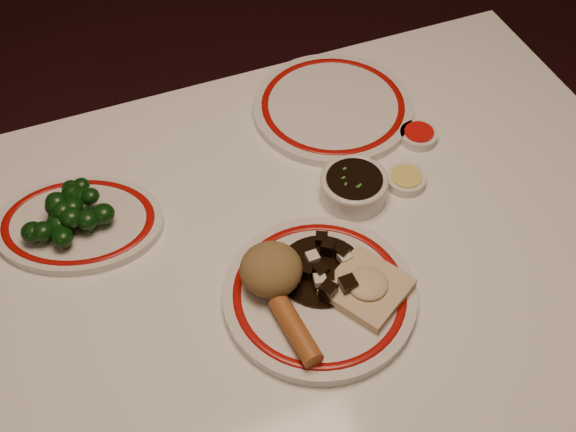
{
  "coord_description": "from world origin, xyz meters",
  "views": [
    {
      "loc": [
        -0.25,
        -0.56,
        1.61
      ],
      "look_at": [
        -0.0,
        0.06,
        0.8
      ],
      "focal_mm": 45.0,
      "sensor_mm": 36.0,
      "label": 1
    }
  ],
  "objects_px": {
    "spring_roll": "(296,330)",
    "soy_bowl": "(354,188)",
    "rice_mound": "(271,269)",
    "stirfry_heap": "(322,270)",
    "broccoli_pile": "(70,211)",
    "fried_wonton": "(367,287)",
    "broccoli_plate": "(79,223)",
    "dining_table": "(303,301)",
    "main_plate": "(319,295)"
  },
  "relations": [
    {
      "from": "spring_roll",
      "to": "soy_bowl",
      "type": "distance_m",
      "value": 0.28
    },
    {
      "from": "rice_mound",
      "to": "stirfry_heap",
      "type": "relative_size",
      "value": 0.7
    },
    {
      "from": "spring_roll",
      "to": "broccoli_pile",
      "type": "height_order",
      "value": "broccoli_pile"
    },
    {
      "from": "fried_wonton",
      "to": "broccoli_plate",
      "type": "relative_size",
      "value": 0.45
    },
    {
      "from": "fried_wonton",
      "to": "dining_table",
      "type": "bearing_deg",
      "value": 126.6
    },
    {
      "from": "broccoli_pile",
      "to": "main_plate",
      "type": "bearing_deg",
      "value": -41.21
    },
    {
      "from": "dining_table",
      "to": "broccoli_plate",
      "type": "height_order",
      "value": "broccoli_plate"
    },
    {
      "from": "rice_mound",
      "to": "stirfry_heap",
      "type": "bearing_deg",
      "value": -10.31
    },
    {
      "from": "rice_mound",
      "to": "fried_wonton",
      "type": "height_order",
      "value": "rice_mound"
    },
    {
      "from": "soy_bowl",
      "to": "spring_roll",
      "type": "bearing_deg",
      "value": -131.16
    },
    {
      "from": "main_plate",
      "to": "stirfry_heap",
      "type": "relative_size",
      "value": 2.76
    },
    {
      "from": "broccoli_plate",
      "to": "broccoli_pile",
      "type": "height_order",
      "value": "broccoli_pile"
    },
    {
      "from": "dining_table",
      "to": "soy_bowl",
      "type": "height_order",
      "value": "soy_bowl"
    },
    {
      "from": "spring_roll",
      "to": "stirfry_heap",
      "type": "xyz_separation_m",
      "value": [
        0.07,
        0.08,
        -0.0
      ]
    },
    {
      "from": "rice_mound",
      "to": "spring_roll",
      "type": "bearing_deg",
      "value": -90.53
    },
    {
      "from": "broccoli_plate",
      "to": "stirfry_heap",
      "type": "bearing_deg",
      "value": -36.86
    },
    {
      "from": "main_plate",
      "to": "spring_roll",
      "type": "distance_m",
      "value": 0.08
    },
    {
      "from": "fried_wonton",
      "to": "soy_bowl",
      "type": "xyz_separation_m",
      "value": [
        0.06,
        0.18,
        -0.01
      ]
    },
    {
      "from": "fried_wonton",
      "to": "broccoli_plate",
      "type": "height_order",
      "value": "fried_wonton"
    },
    {
      "from": "main_plate",
      "to": "broccoli_pile",
      "type": "xyz_separation_m",
      "value": [
        -0.3,
        0.26,
        0.03
      ]
    },
    {
      "from": "rice_mound",
      "to": "broccoli_pile",
      "type": "bearing_deg",
      "value": 137.54
    },
    {
      "from": "spring_roll",
      "to": "broccoli_pile",
      "type": "bearing_deg",
      "value": 121.98
    },
    {
      "from": "stirfry_heap",
      "to": "broccoli_pile",
      "type": "xyz_separation_m",
      "value": [
        -0.31,
        0.23,
        0.01
      ]
    },
    {
      "from": "broccoli_plate",
      "to": "broccoli_pile",
      "type": "relative_size",
      "value": 2.21
    },
    {
      "from": "dining_table",
      "to": "main_plate",
      "type": "bearing_deg",
      "value": -90.87
    },
    {
      "from": "rice_mound",
      "to": "spring_roll",
      "type": "xyz_separation_m",
      "value": [
        -0.0,
        -0.09,
        -0.02
      ]
    },
    {
      "from": "dining_table",
      "to": "rice_mound",
      "type": "xyz_separation_m",
      "value": [
        -0.06,
        -0.02,
        0.14
      ]
    },
    {
      "from": "dining_table",
      "to": "fried_wonton",
      "type": "bearing_deg",
      "value": -53.4
    },
    {
      "from": "stirfry_heap",
      "to": "broccoli_plate",
      "type": "height_order",
      "value": "stirfry_heap"
    },
    {
      "from": "rice_mound",
      "to": "broccoli_plate",
      "type": "relative_size",
      "value": 0.29
    },
    {
      "from": "fried_wonton",
      "to": "broccoli_plate",
      "type": "bearing_deg",
      "value": 141.53
    },
    {
      "from": "dining_table",
      "to": "broccoli_pile",
      "type": "bearing_deg",
      "value": 145.97
    },
    {
      "from": "fried_wonton",
      "to": "spring_roll",
      "type": "bearing_deg",
      "value": -166.45
    },
    {
      "from": "rice_mound",
      "to": "broccoli_plate",
      "type": "height_order",
      "value": "rice_mound"
    },
    {
      "from": "dining_table",
      "to": "spring_roll",
      "type": "xyz_separation_m",
      "value": [
        -0.06,
        -0.11,
        0.12
      ]
    },
    {
      "from": "fried_wonton",
      "to": "stirfry_heap",
      "type": "relative_size",
      "value": 1.09
    },
    {
      "from": "dining_table",
      "to": "fried_wonton",
      "type": "distance_m",
      "value": 0.16
    },
    {
      "from": "fried_wonton",
      "to": "main_plate",
      "type": "bearing_deg",
      "value": 159.42
    },
    {
      "from": "rice_mound",
      "to": "stirfry_heap",
      "type": "distance_m",
      "value": 0.08
    },
    {
      "from": "dining_table",
      "to": "stirfry_heap",
      "type": "xyz_separation_m",
      "value": [
        0.01,
        -0.03,
        0.12
      ]
    },
    {
      "from": "rice_mound",
      "to": "soy_bowl",
      "type": "bearing_deg",
      "value": 32.81
    },
    {
      "from": "rice_mound",
      "to": "broccoli_plate",
      "type": "distance_m",
      "value": 0.32
    },
    {
      "from": "spring_roll",
      "to": "soy_bowl",
      "type": "xyz_separation_m",
      "value": [
        0.18,
        0.21,
        -0.01
      ]
    },
    {
      "from": "spring_roll",
      "to": "fried_wonton",
      "type": "relative_size",
      "value": 0.76
    },
    {
      "from": "broccoli_plate",
      "to": "soy_bowl",
      "type": "xyz_separation_m",
      "value": [
        0.42,
        -0.1,
        0.01
      ]
    },
    {
      "from": "rice_mound",
      "to": "main_plate",
      "type": "bearing_deg",
      "value": -35.37
    },
    {
      "from": "rice_mound",
      "to": "broccoli_pile",
      "type": "relative_size",
      "value": 0.64
    },
    {
      "from": "broccoli_pile",
      "to": "rice_mound",
      "type": "bearing_deg",
      "value": -42.46
    },
    {
      "from": "dining_table",
      "to": "broccoli_pile",
      "type": "relative_size",
      "value": 8.7
    },
    {
      "from": "main_plate",
      "to": "stirfry_heap",
      "type": "xyz_separation_m",
      "value": [
        0.02,
        0.03,
        0.02
      ]
    }
  ]
}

